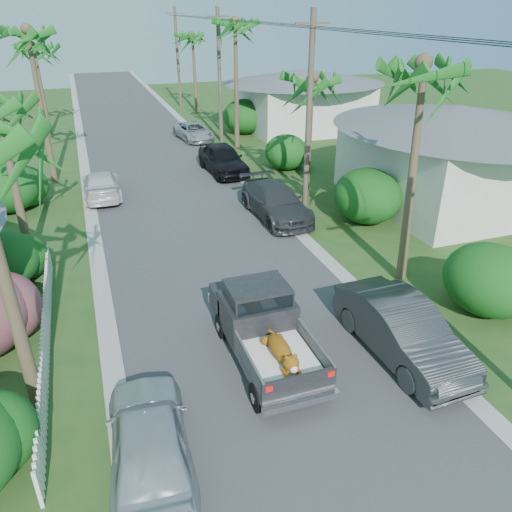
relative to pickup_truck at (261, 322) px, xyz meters
name	(u,v)px	position (x,y,z in m)	size (l,w,h in m)	color
ground	(313,432)	(0.12, -3.37, -1.01)	(120.00, 120.00, 0.00)	#244C1C
road	(152,159)	(0.12, 21.63, -1.00)	(8.00, 100.00, 0.02)	#38383A
curb_left	(84,164)	(-4.18, 21.63, -0.98)	(0.60, 100.00, 0.06)	#A5A39E
curb_right	(215,153)	(4.42, 21.63, -0.98)	(0.60, 100.00, 0.06)	#A5A39E
pickup_truck	(261,322)	(0.00, 0.00, 0.00)	(1.98, 5.12, 2.06)	black
parked_car_rn	(402,330)	(3.73, -1.47, -0.19)	(1.73, 4.95, 1.63)	#2E3133
parked_car_rm	(276,202)	(4.15, 9.50, -0.25)	(2.13, 5.24, 1.52)	#323438
parked_car_rf	(223,159)	(3.72, 17.09, -0.16)	(2.00, 4.96, 1.69)	black
parked_car_rd	(194,132)	(3.90, 25.76, -0.39)	(2.06, 4.46, 1.24)	#B1B2B8
parked_car_ln	(150,440)	(-3.63, -3.06, -0.27)	(1.74, 4.33, 1.48)	silver
parked_car_lf	(101,185)	(-3.48, 15.10, -0.34)	(1.86, 4.59, 1.33)	silver
palm_l_c	(27,31)	(-5.88, 18.63, 6.90)	(4.40, 4.40, 9.20)	brown
palm_l_d	(33,46)	(-6.38, 30.63, 5.43)	(4.40, 4.40, 7.70)	brown
palm_r_a	(428,65)	(6.42, 2.63, 6.41)	(4.40, 4.40, 8.70)	brown
palm_r_b	(312,78)	(6.72, 11.63, 4.94)	(4.40, 4.40, 7.20)	brown
palm_r_c	(235,22)	(6.32, 22.63, 7.10)	(4.40, 4.40, 9.40)	brown
palm_r_d	(193,34)	(6.62, 36.63, 5.73)	(4.40, 4.40, 8.00)	brown
shrub_l_c	(4,260)	(-7.28, 6.63, -0.01)	(2.40, 2.64, 2.00)	#134314
shrub_l_d	(6,187)	(-7.88, 14.63, 0.19)	(3.20, 3.52, 2.40)	#134314
shrub_r_a	(490,280)	(7.72, -0.37, 0.14)	(2.80, 3.08, 2.30)	#134314
shrub_r_b	(367,196)	(7.92, 7.63, 0.24)	(3.00, 3.30, 2.50)	#134314
shrub_r_c	(286,152)	(7.62, 16.63, 0.04)	(2.60, 2.86, 2.10)	#134314
shrub_r_d	(244,117)	(8.12, 26.63, 0.29)	(3.20, 3.52, 2.60)	#134314
picket_fence	(46,335)	(-5.88, 2.13, -0.51)	(0.10, 11.00, 1.00)	white
house_right_near	(451,159)	(13.12, 8.63, 1.21)	(8.00, 9.00, 4.80)	silver
house_right_far	(303,102)	(13.12, 26.63, 1.11)	(9.00, 8.00, 4.60)	silver
utility_pole_b	(309,116)	(5.72, 9.63, 3.59)	(1.60, 0.26, 9.00)	brown
utility_pole_c	(220,76)	(5.72, 24.63, 3.59)	(1.60, 0.26, 9.00)	brown
utility_pole_d	(178,57)	(5.72, 39.63, 3.59)	(1.60, 0.26, 9.00)	brown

